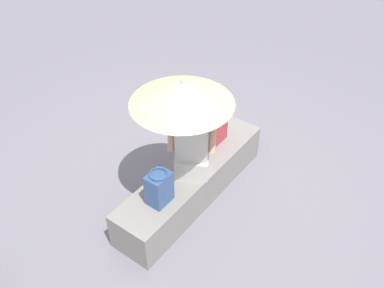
{
  "coord_description": "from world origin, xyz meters",
  "views": [
    {
      "loc": [
        -2.66,
        -1.96,
        3.48
      ],
      "look_at": [
        -0.03,
        -0.02,
        0.78
      ],
      "focal_mm": 40.02,
      "sensor_mm": 36.0,
      "label": 1
    }
  ],
  "objects_px": {
    "handbag_black": "(159,188)",
    "tote_bag_canvas": "(214,129)",
    "person_seated": "(192,143)",
    "parasol": "(182,93)"
  },
  "relations": [
    {
      "from": "handbag_black",
      "to": "tote_bag_canvas",
      "type": "height_order",
      "value": "handbag_black"
    },
    {
      "from": "tote_bag_canvas",
      "to": "person_seated",
      "type": "bearing_deg",
      "value": -169.11
    },
    {
      "from": "person_seated",
      "to": "parasol",
      "type": "height_order",
      "value": "parasol"
    },
    {
      "from": "person_seated",
      "to": "tote_bag_canvas",
      "type": "bearing_deg",
      "value": 10.89
    },
    {
      "from": "person_seated",
      "to": "tote_bag_canvas",
      "type": "distance_m",
      "value": 0.62
    },
    {
      "from": "person_seated",
      "to": "handbag_black",
      "type": "bearing_deg",
      "value": 178.78
    },
    {
      "from": "parasol",
      "to": "handbag_black",
      "type": "height_order",
      "value": "parasol"
    },
    {
      "from": "parasol",
      "to": "handbag_black",
      "type": "relative_size",
      "value": 3.11
    },
    {
      "from": "person_seated",
      "to": "parasol",
      "type": "distance_m",
      "value": 0.6
    },
    {
      "from": "person_seated",
      "to": "parasol",
      "type": "relative_size",
      "value": 0.8
    }
  ]
}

